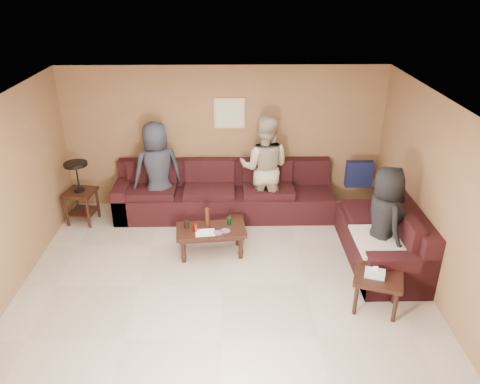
{
  "coord_description": "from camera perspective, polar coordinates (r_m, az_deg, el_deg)",
  "views": [
    {
      "loc": [
        0.14,
        -5.22,
        3.91
      ],
      "look_at": [
        0.25,
        0.85,
        1.0
      ],
      "focal_mm": 35.0,
      "sensor_mm": 36.0,
      "label": 1
    }
  ],
  "objects": [
    {
      "name": "room",
      "position": [
        5.69,
        -2.37,
        2.3
      ],
      "size": [
        5.6,
        5.5,
        2.5
      ],
      "color": "#BAAD9D",
      "rests_on": "ground"
    },
    {
      "name": "sectional_sofa",
      "position": [
        7.66,
        4.13,
        -2.36
      ],
      "size": [
        4.65,
        2.9,
        0.97
      ],
      "color": "black",
      "rests_on": "ground"
    },
    {
      "name": "coffee_table",
      "position": [
        6.99,
        -3.58,
        -4.91
      ],
      "size": [
        1.07,
        0.62,
        0.71
      ],
      "rotation": [
        0.0,
        0.0,
        0.1
      ],
      "color": "black",
      "rests_on": "ground"
    },
    {
      "name": "end_table_left",
      "position": [
        8.21,
        -18.94,
        0.06
      ],
      "size": [
        0.54,
        0.54,
        1.08
      ],
      "rotation": [
        0.0,
        0.0,
        -0.17
      ],
      "color": "black",
      "rests_on": "ground"
    },
    {
      "name": "side_table_right",
      "position": [
        6.12,
        16.4,
        -10.41
      ],
      "size": [
        0.71,
        0.64,
        0.63
      ],
      "rotation": [
        0.0,
        0.0,
        -0.32
      ],
      "color": "black",
      "rests_on": "ground"
    },
    {
      "name": "waste_bin",
      "position": [
        7.6,
        -0.5,
        -4.11
      ],
      "size": [
        0.24,
        0.24,
        0.29
      ],
      "primitive_type": "cube",
      "rotation": [
        0.0,
        0.0,
        0.01
      ],
      "color": "black",
      "rests_on": "ground"
    },
    {
      "name": "wall_art",
      "position": [
        8.01,
        -1.3,
        9.58
      ],
      "size": [
        0.52,
        0.04,
        0.52
      ],
      "color": "tan",
      "rests_on": "ground"
    },
    {
      "name": "person_left",
      "position": [
        7.95,
        -10.01,
        2.52
      ],
      "size": [
        0.97,
        0.83,
        1.69
      ],
      "primitive_type": "imported",
      "rotation": [
        0.0,
        0.0,
        3.56
      ],
      "color": "#272B36",
      "rests_on": "ground"
    },
    {
      "name": "person_middle",
      "position": [
        7.85,
        2.99,
        2.99
      ],
      "size": [
        0.99,
        0.84,
        1.79
      ],
      "primitive_type": "imported",
      "rotation": [
        0.0,
        0.0,
        2.94
      ],
      "color": "tan",
      "rests_on": "ground"
    },
    {
      "name": "person_right",
      "position": [
        6.67,
        17.08,
        -3.47
      ],
      "size": [
        0.65,
        0.86,
        1.6
      ],
      "primitive_type": "imported",
      "rotation": [
        0.0,
        0.0,
        1.76
      ],
      "color": "black",
      "rests_on": "ground"
    }
  ]
}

